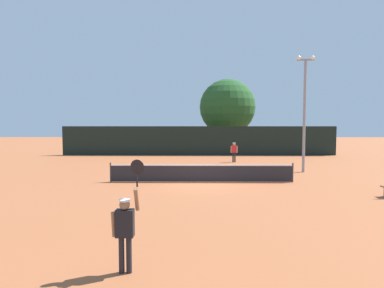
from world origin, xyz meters
The scene contains 9 objects.
ground_plane centered at (0.00, 0.00, 0.00)m, with size 120.00×120.00×0.00m, color #9E5633.
tennis_net centered at (0.00, 0.00, 0.51)m, with size 10.11×0.08×1.07m.
perimeter_fence centered at (0.00, 15.09, 1.49)m, with size 28.09×0.12×2.98m, color black.
player_serving centered at (-1.81, -10.64, 1.06)m, with size 0.68×0.39×2.44m.
player_receiving centered at (2.91, 9.14, 1.00)m, with size 0.57×0.24×1.64m.
tennis_ball centered at (-1.13, 2.19, 0.03)m, with size 0.07×0.07×0.07m, color #CCE033.
light_pole centered at (6.86, 3.71, 4.38)m, with size 1.18×0.28×7.65m.
large_tree centered at (3.47, 20.56, 5.21)m, with size 6.61×6.61×8.52m.
parked_car_near centered at (-3.11, 20.43, 0.78)m, with size 2.40×4.40×1.69m.
Camera 1 is at (-0.32, -17.22, 3.19)m, focal length 29.51 mm.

